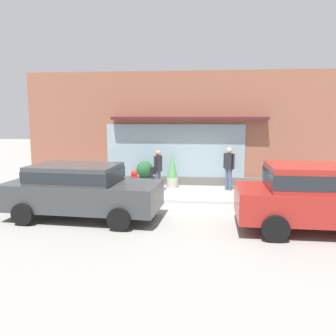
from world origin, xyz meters
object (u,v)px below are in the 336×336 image
Objects in this scene: pedestrian_with_handbag at (158,168)px; pedestrian_passerby at (229,165)px; potted_plant_by_entrance at (172,172)px; fire_hydrant at (134,182)px; potted_plant_trailing_edge at (123,181)px; parked_car_dark_gray at (81,188)px; parked_car_red at (322,194)px; potted_plant_low_front at (281,176)px; potted_plant_window_center at (145,172)px.

pedestrian_passerby is (2.75, 0.57, 0.06)m from pedestrian_with_handbag.
pedestrian_passerby is 2.31m from potted_plant_by_entrance.
fire_hydrant reaches higher than potted_plant_trailing_edge.
pedestrian_passerby reaches higher than potted_plant_by_entrance.
parked_car_dark_gray is at bearing 8.21° from pedestrian_with_handbag.
potted_plant_low_front is (0.10, 5.23, -0.43)m from parked_car_red.
fire_hydrant is 1.55m from potted_plant_trailing_edge.
pedestrian_passerby reaches higher than parked_car_dark_gray.
parked_car_red is (4.77, -4.25, 0.03)m from pedestrian_with_handbag.
parked_car_dark_gray is at bearing 75.27° from pedestrian_passerby.
parked_car_dark_gray is (-1.71, -3.78, -0.05)m from pedestrian_with_handbag.
potted_plant_by_entrance is at bearing -178.97° from potted_plant_low_front.
parked_car_red is at bearing 143.75° from pedestrian_passerby.
fire_hydrant is 1.55m from potted_plant_window_center.
potted_plant_low_front is at bearing 39.95° from parked_car_dark_gray.
potted_plant_trailing_edge is (-1.58, 0.89, -0.72)m from pedestrian_with_handbag.
parked_car_red is (2.02, -4.82, -0.03)m from pedestrian_passerby.
potted_plant_window_center is at bearing 170.98° from potted_plant_by_entrance.
potted_plant_low_front is (6.59, 4.76, -0.35)m from parked_car_dark_gray.
fire_hydrant is 1.90m from potted_plant_by_entrance.
parked_car_dark_gray is 4.24× the size of potted_plant_window_center.
potted_plant_low_front is at bearing -1.11° from potted_plant_window_center.
fire_hydrant is 0.81× the size of potted_plant_low_front.
potted_plant_window_center is 5.56m from potted_plant_low_front.
parked_car_dark_gray is at bearing -115.21° from potted_plant_by_entrance.
pedestrian_passerby is at bearing 113.67° from parked_car_red.
pedestrian_passerby reaches higher than pedestrian_with_handbag.
fire_hydrant is 5.88m from potted_plant_low_front.
pedestrian_passerby is 4.03× the size of potted_plant_trailing_edge.
potted_plant_low_front reaches higher than fire_hydrant.
fire_hydrant is at bearing -60.68° from potted_plant_trailing_edge.
pedestrian_with_handbag is 2.81m from pedestrian_passerby.
parked_car_red reaches higher than pedestrian_with_handbag.
pedestrian_passerby reaches higher than potted_plant_trailing_edge.
pedestrian_with_handbag is at bearing -118.47° from potted_plant_by_entrance.
fire_hydrant is at bearing 79.35° from parked_car_dark_gray.
pedestrian_passerby reaches higher than potted_plant_window_center.
fire_hydrant is at bearing -165.99° from potted_plant_low_front.
potted_plant_trailing_edge is at bearing -179.19° from potted_plant_low_front.
potted_plant_window_center is at bearing -115.16° from pedestrian_with_handbag.
pedestrian_with_handbag is 1.95m from potted_plant_trailing_edge.
parked_car_dark_gray is 5.18m from potted_plant_by_entrance.
parked_car_dark_gray reaches higher than potted_plant_trailing_edge.
fire_hydrant is 0.20× the size of parked_car_dark_gray.
potted_plant_window_center reaches higher than fire_hydrant.
potted_plant_window_center is at bearing 178.89° from potted_plant_low_front.
fire_hydrant is at bearing -29.52° from pedestrian_with_handbag.
fire_hydrant is 1.06m from pedestrian_with_handbag.
fire_hydrant is 0.20× the size of parked_car_red.
potted_plant_by_entrance is (-2.26, 0.33, -0.34)m from pedestrian_passerby.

